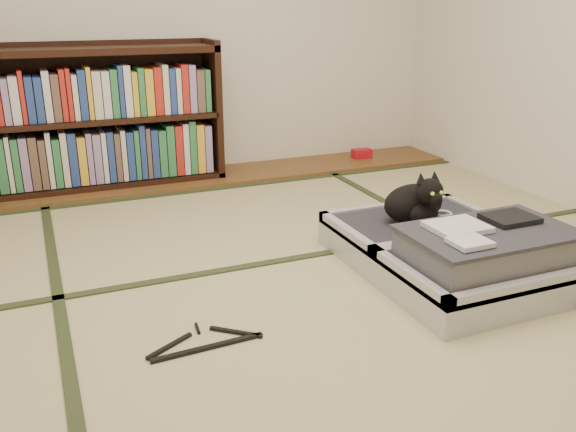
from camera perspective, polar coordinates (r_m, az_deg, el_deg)
name	(u,v)px	position (r m, az deg, el deg)	size (l,w,h in m)	color
floor	(309,297)	(2.66, 1.96, -7.55)	(4.50, 4.50, 0.00)	tan
wood_strip	(192,178)	(4.43, -8.96, 3.51)	(4.00, 0.50, 0.02)	brown
red_item	(362,153)	(4.96, 6.90, 5.83)	(0.15, 0.09, 0.07)	#B80E1D
tatami_borders	(268,255)	(3.07, -1.91, -3.63)	(4.00, 4.50, 0.01)	#2D381E
bookcase	(105,121)	(4.30, -16.71, 8.51)	(1.54, 0.35, 0.99)	black
suitcase	(454,251)	(2.93, 15.24, -3.20)	(0.82, 1.09, 0.32)	#B8B9BD
cat	(417,203)	(3.08, 11.96, 1.22)	(0.36, 0.36, 0.29)	black
cable_coil	(442,215)	(3.24, 14.21, 0.11)	(0.11, 0.11, 0.03)	white
hanger	(206,343)	(2.33, -7.72, -11.67)	(0.44, 0.21, 0.01)	black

